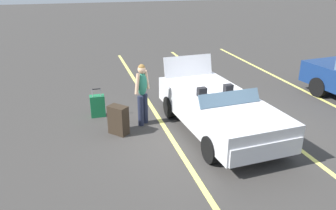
# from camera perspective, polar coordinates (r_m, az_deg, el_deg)

# --- Properties ---
(ground_plane) EXTENTS (80.00, 80.00, 0.00)m
(ground_plane) POSITION_cam_1_polar(r_m,az_deg,el_deg) (8.65, 8.36, -4.47)
(ground_plane) COLOR #383533
(lot_line_near) EXTENTS (18.00, 0.12, 0.01)m
(lot_line_near) POSITION_cam_1_polar(r_m,az_deg,el_deg) (8.26, 0.48, -5.56)
(lot_line_near) COLOR #EAE066
(lot_line_near) RESTS_ON ground_plane
(lot_line_mid) EXTENTS (18.00, 0.12, 0.01)m
(lot_line_mid) POSITION_cam_1_polar(r_m,az_deg,el_deg) (9.31, 16.66, -3.23)
(lot_line_mid) COLOR #EAE066
(lot_line_mid) RESTS_ON ground_plane
(convertible_car) EXTENTS (4.25, 2.05, 1.53)m
(convertible_car) POSITION_cam_1_polar(r_m,az_deg,el_deg) (8.25, 9.22, -1.36)
(convertible_car) COLOR silver
(convertible_car) RESTS_ON ground_plane
(suitcase_large_black) EXTENTS (0.54, 0.53, 0.74)m
(suitcase_large_black) POSITION_cam_1_polar(r_m,az_deg,el_deg) (8.39, -8.50, -2.57)
(suitcase_large_black) COLOR #2D2319
(suitcase_large_black) RESTS_ON ground_plane
(suitcase_medium_bright) EXTENTS (0.24, 0.40, 0.85)m
(suitcase_medium_bright) POSITION_cam_1_polar(r_m,az_deg,el_deg) (9.52, -11.99, -0.16)
(suitcase_medium_bright) COLOR #19723F
(suitcase_medium_bright) RESTS_ON ground_plane
(traveler_person) EXTENTS (0.47, 0.51, 1.65)m
(traveler_person) POSITION_cam_1_polar(r_m,az_deg,el_deg) (8.64, -4.43, 2.37)
(traveler_person) COLOR #1E2338
(traveler_person) RESTS_ON ground_plane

